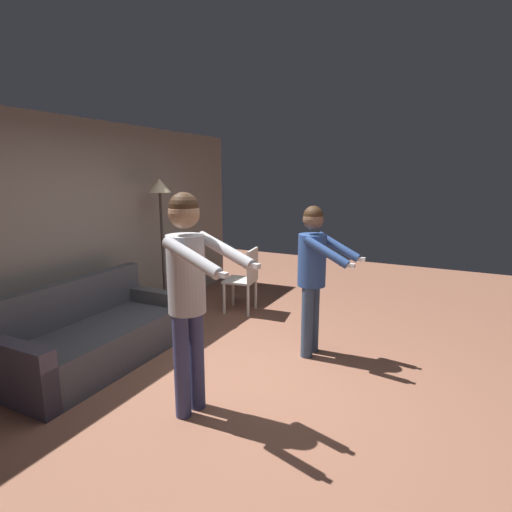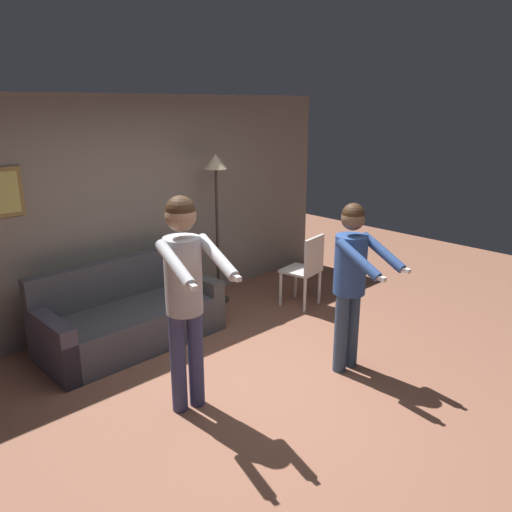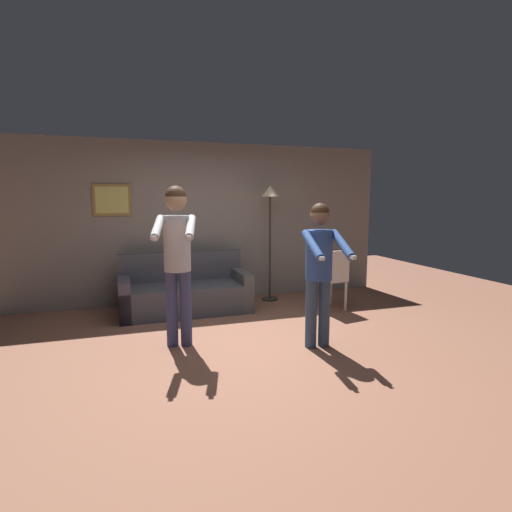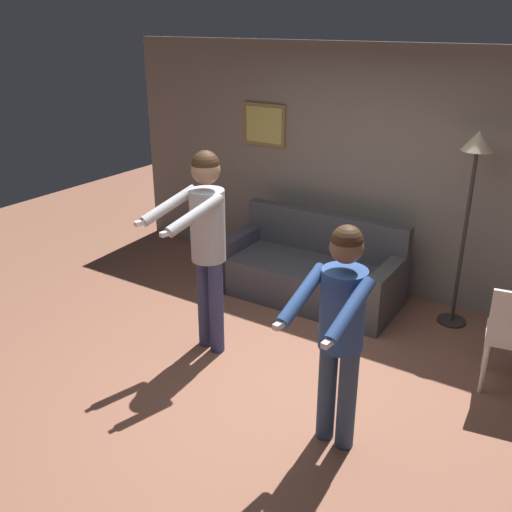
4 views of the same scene
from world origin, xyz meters
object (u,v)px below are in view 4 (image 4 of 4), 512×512
object	(u,v)px
torchiere_lamp	(474,171)
person_standing_right	(340,321)
couch	(311,273)
person_standing_left	(206,233)

from	to	relation	value
torchiere_lamp	person_standing_right	bearing A→B (deg)	-95.67
couch	person_standing_right	bearing A→B (deg)	-57.64
person_standing_left	person_standing_right	xyz separation A→B (m)	(1.51, -0.52, -0.14)
couch	person_standing_left	xyz separation A→B (m)	(-0.27, -1.43, 0.85)
person_standing_left	person_standing_right	distance (m)	1.60
couch	person_standing_left	bearing A→B (deg)	-100.71
person_standing_left	person_standing_right	size ratio (longest dim) A/B	1.11
torchiere_lamp	person_standing_right	xyz separation A→B (m)	(-0.22, -2.23, -0.55)
torchiere_lamp	person_standing_right	world-z (taller)	torchiere_lamp
couch	torchiere_lamp	xyz separation A→B (m)	(1.46, 0.28, 1.26)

